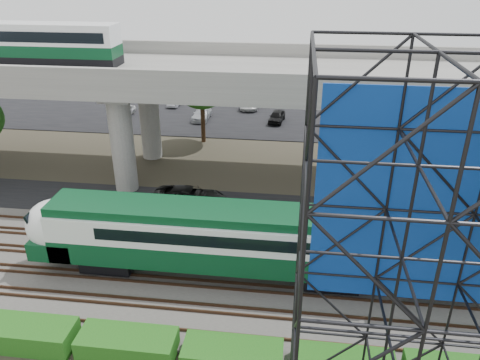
# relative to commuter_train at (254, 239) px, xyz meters

# --- Properties ---
(ground) EXTENTS (140.00, 140.00, 0.00)m
(ground) POSITION_rel_commuter_train_xyz_m (-1.34, -2.00, -2.88)
(ground) COLOR #474233
(ground) RESTS_ON ground
(ballast_bed) EXTENTS (90.00, 12.00, 0.20)m
(ballast_bed) POSITION_rel_commuter_train_xyz_m (-1.34, 0.00, -2.78)
(ballast_bed) COLOR slate
(ballast_bed) RESTS_ON ground
(service_road) EXTENTS (90.00, 5.00, 0.08)m
(service_road) POSITION_rel_commuter_train_xyz_m (-1.34, 8.50, -2.84)
(service_road) COLOR black
(service_road) RESTS_ON ground
(parking_lot) EXTENTS (90.00, 18.00, 0.08)m
(parking_lot) POSITION_rel_commuter_train_xyz_m (-1.34, 32.00, -2.84)
(parking_lot) COLOR black
(parking_lot) RESTS_ON ground
(harbor_water) EXTENTS (140.00, 40.00, 0.03)m
(harbor_water) POSITION_rel_commuter_train_xyz_m (-1.34, 54.00, -2.87)
(harbor_water) COLOR #435F6F
(harbor_water) RESTS_ON ground
(rail_tracks) EXTENTS (90.00, 9.52, 0.16)m
(rail_tracks) POSITION_rel_commuter_train_xyz_m (-1.34, -0.00, -2.60)
(rail_tracks) COLOR #472D1E
(rail_tracks) RESTS_ON ballast_bed
(commuter_train) EXTENTS (29.30, 3.06, 4.30)m
(commuter_train) POSITION_rel_commuter_train_xyz_m (0.00, 0.00, 0.00)
(commuter_train) COLOR black
(commuter_train) RESTS_ON rail_tracks
(overpass) EXTENTS (80.00, 12.00, 12.40)m
(overpass) POSITION_rel_commuter_train_xyz_m (-2.58, 14.00, 5.33)
(overpass) COLOR #9E9B93
(overpass) RESTS_ON ground
(scaffold_tower) EXTENTS (9.36, 6.36, 15.00)m
(scaffold_tower) POSITION_rel_commuter_train_xyz_m (6.83, -9.98, 4.59)
(scaffold_tower) COLOR black
(scaffold_tower) RESTS_ON ground
(hedge_strip) EXTENTS (34.60, 1.80, 1.20)m
(hedge_strip) POSITION_rel_commuter_train_xyz_m (-0.33, -6.30, -2.32)
(hedge_strip) COLOR #145212
(hedge_strip) RESTS_ON ground
(trees) EXTENTS (40.94, 16.94, 7.69)m
(trees) POSITION_rel_commuter_train_xyz_m (-6.01, 14.17, 2.69)
(trees) COLOR #382314
(trees) RESTS_ON ground
(suv) EXTENTS (5.61, 2.70, 1.54)m
(suv) POSITION_rel_commuter_train_xyz_m (-5.63, 8.11, -2.03)
(suv) COLOR black
(suv) RESTS_ON service_road
(parked_cars) EXTENTS (37.32, 9.67, 1.28)m
(parked_cars) POSITION_rel_commuter_train_xyz_m (-0.02, 31.65, -2.18)
(parked_cars) COLOR silver
(parked_cars) RESTS_ON parking_lot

